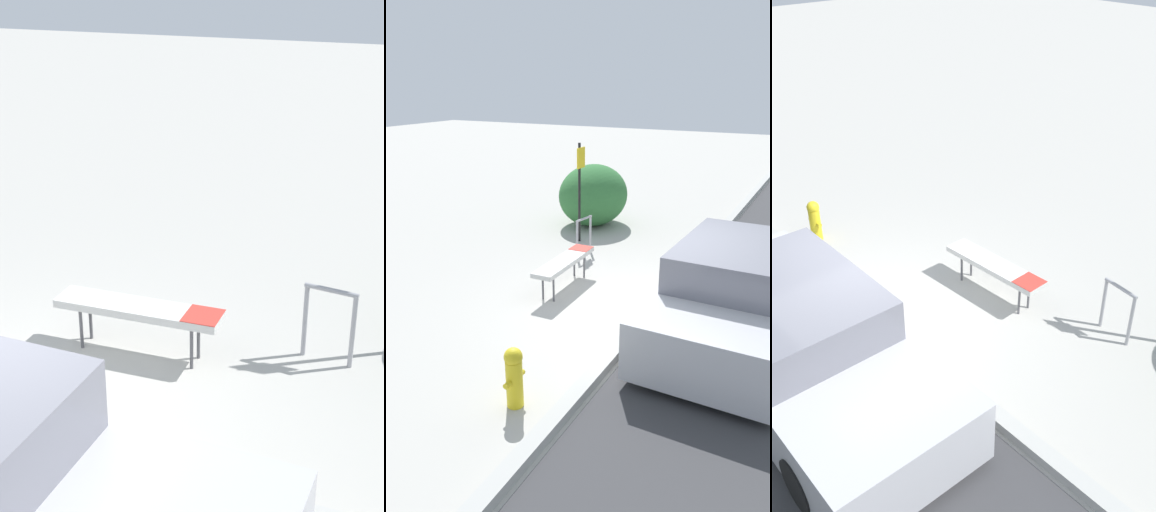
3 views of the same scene
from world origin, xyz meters
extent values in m
plane|color=#ADAAA3|center=(0.00, 0.00, 0.00)|extent=(60.00, 60.00, 0.00)
cube|color=#A8A8A3|center=(0.00, 0.00, 0.07)|extent=(60.00, 0.20, 0.13)
cylinder|color=#515156|center=(-0.11, 1.66, 0.24)|extent=(0.04, 0.04, 0.48)
cylinder|color=#515156|center=(1.12, 1.70, 0.24)|extent=(0.04, 0.04, 0.48)
cylinder|color=#515156|center=(-0.11, 1.88, 0.24)|extent=(0.04, 0.04, 0.48)
cylinder|color=#515156|center=(1.11, 1.91, 0.24)|extent=(0.04, 0.04, 0.48)
cube|color=silver|center=(0.50, 1.79, 0.52)|extent=(1.76, 0.43, 0.08)
cube|color=red|center=(1.20, 1.81, 0.56)|extent=(0.37, 0.39, 0.01)
cylinder|color=#99999E|center=(2.10, 2.37, 0.40)|extent=(0.05, 0.05, 0.80)
cylinder|color=#99999E|center=(2.60, 2.30, 0.40)|extent=(0.05, 0.05, 0.80)
cylinder|color=#99999E|center=(2.35, 2.33, 0.80)|extent=(0.55, 0.13, 0.05)
cylinder|color=black|center=(3.11, 2.84, 1.15)|extent=(0.06, 0.06, 2.30)
cube|color=yellow|center=(3.11, 2.80, 1.97)|extent=(0.36, 0.02, 0.46)
cylinder|color=gold|center=(-2.84, 0.59, 0.30)|extent=(0.20, 0.20, 0.60)
sphere|color=gold|center=(-2.84, 0.59, 0.66)|extent=(0.22, 0.22, 0.22)
cylinder|color=gold|center=(-2.98, 0.59, 0.36)|extent=(0.08, 0.07, 0.07)
cylinder|color=gold|center=(-2.70, 0.59, 0.36)|extent=(0.08, 0.07, 0.07)
ellipsoid|color=#337038|center=(4.55, 3.18, 0.79)|extent=(2.04, 1.71, 1.58)
cylinder|color=black|center=(1.89, -0.51, 0.30)|extent=(0.60, 0.19, 0.60)
cylinder|color=black|center=(-1.06, -0.43, 0.30)|extent=(0.60, 0.19, 0.60)
cube|color=#B7B7BC|center=(0.39, -1.32, 0.51)|extent=(4.80, 1.95, 0.77)
cube|color=slate|center=(0.20, -1.31, 1.15)|extent=(2.32, 1.71, 0.54)
camera|label=1|loc=(3.33, -4.04, 3.87)|focal=50.00mm
camera|label=2|loc=(-6.90, -2.37, 3.66)|focal=35.00mm
camera|label=3|loc=(5.62, -3.43, 5.16)|focal=40.00mm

